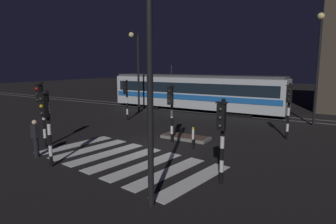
# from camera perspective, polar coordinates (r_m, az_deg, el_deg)

# --- Properties ---
(ground_plane) EXTENTS (120.00, 120.00, 0.00)m
(ground_plane) POSITION_cam_1_polar(r_m,az_deg,el_deg) (15.06, -2.33, -6.68)
(ground_plane) COLOR black
(rail_near) EXTENTS (80.00, 0.12, 0.03)m
(rail_near) POSITION_cam_1_polar(r_m,az_deg,el_deg) (24.69, 11.73, -0.56)
(rail_near) COLOR #59595E
(rail_near) RESTS_ON ground
(rail_far) EXTENTS (80.00, 0.12, 0.03)m
(rail_far) POSITION_cam_1_polar(r_m,az_deg,el_deg) (26.04, 12.78, -0.10)
(rail_far) COLOR #59595E
(rail_far) RESTS_ON ground
(crosswalk_zebra) EXTENTS (8.71, 5.32, 0.02)m
(crosswalk_zebra) POSITION_cam_1_polar(r_m,az_deg,el_deg) (13.08, -8.62, -9.21)
(crosswalk_zebra) COLOR silver
(crosswalk_zebra) RESTS_ON ground
(traffic_island) EXTENTS (2.72, 1.11, 0.18)m
(traffic_island) POSITION_cam_1_polar(r_m,az_deg,el_deg) (16.44, 3.52, -5.01)
(traffic_island) COLOR slate
(traffic_island) RESTS_ON ground
(traffic_light_corner_near_right) EXTENTS (0.36, 0.42, 3.00)m
(traffic_light_corner_near_right) POSITION_cam_1_polar(r_m,az_deg,el_deg) (9.98, 10.55, -3.34)
(traffic_light_corner_near_right) COLOR black
(traffic_light_corner_near_right) RESTS_ON ground
(traffic_light_corner_near_left) EXTENTS (0.36, 0.42, 3.31)m
(traffic_light_corner_near_left) POSITION_cam_1_polar(r_m,az_deg,el_deg) (15.65, -23.74, 1.33)
(traffic_light_corner_near_left) COLOR black
(traffic_light_corner_near_left) RESTS_ON ground
(traffic_light_corner_far_right) EXTENTS (0.36, 0.42, 3.15)m
(traffic_light_corner_far_right) POSITION_cam_1_polar(r_m,az_deg,el_deg) (17.24, 22.71, 1.67)
(traffic_light_corner_far_right) COLOR black
(traffic_light_corner_far_right) RESTS_ON ground
(traffic_light_corner_far_left) EXTENTS (0.36, 0.42, 3.04)m
(traffic_light_corner_far_left) POSITION_cam_1_polar(r_m,az_deg,el_deg) (21.87, -8.26, 3.56)
(traffic_light_corner_far_left) COLOR black
(traffic_light_corner_far_left) RESTS_ON ground
(traffic_light_kerb_mid_left) EXTENTS (0.36, 0.42, 3.14)m
(traffic_light_kerb_mid_left) POSITION_cam_1_polar(r_m,az_deg,el_deg) (12.47, -22.87, -0.98)
(traffic_light_kerb_mid_left) COLOR black
(traffic_light_kerb_mid_left) RESTS_ON ground
(traffic_light_median_centre) EXTENTS (0.36, 0.42, 3.11)m
(traffic_light_median_centre) POSITION_cam_1_polar(r_m,az_deg,el_deg) (15.34, 0.60, 1.45)
(traffic_light_median_centre) COLOR black
(traffic_light_median_centre) RESTS_ON ground
(street_lamp_near_kerb) EXTENTS (0.44, 1.21, 6.91)m
(street_lamp_near_kerb) POSITION_cam_1_polar(r_m,az_deg,el_deg) (7.86, -4.70, 11.27)
(street_lamp_near_kerb) COLOR black
(street_lamp_near_kerb) RESTS_ON ground
(street_lamp_trackside_left) EXTENTS (0.44, 1.21, 6.85)m
(street_lamp_trackside_left) POSITION_cam_1_polar(r_m,az_deg,el_deg) (25.63, -6.24, 9.71)
(street_lamp_trackside_left) COLOR black
(street_lamp_trackside_left) RESTS_ON ground
(street_lamp_trackside_right) EXTENTS (0.44, 1.21, 7.38)m
(street_lamp_trackside_right) POSITION_cam_1_polar(r_m,az_deg,el_deg) (21.78, 27.54, 9.60)
(street_lamp_trackside_right) COLOR black
(street_lamp_trackside_right) RESTS_ON ground
(tram) EXTENTS (16.27, 2.58, 4.15)m
(tram) POSITION_cam_1_polar(r_m,az_deg,el_deg) (26.46, 5.19, 4.02)
(tram) COLOR silver
(tram) RESTS_ON ground
(pedestrian_waiting_at_kerb) EXTENTS (0.36, 0.24, 1.71)m
(pedestrian_waiting_at_kerb) POSITION_cam_1_polar(r_m,az_deg,el_deg) (14.37, -24.66, -4.69)
(pedestrian_waiting_at_kerb) COLOR black
(pedestrian_waiting_at_kerb) RESTS_ON ground
(bollard_island_edge) EXTENTS (0.12, 0.12, 1.11)m
(bollard_island_edge) POSITION_cam_1_polar(r_m,az_deg,el_deg) (14.40, 4.95, -5.15)
(bollard_island_edge) COLOR black
(bollard_island_edge) RESTS_ON ground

